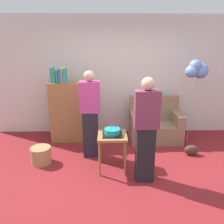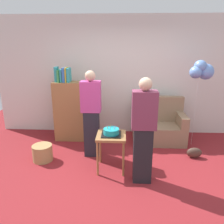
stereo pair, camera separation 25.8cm
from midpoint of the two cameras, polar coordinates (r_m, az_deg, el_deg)
ground_plane at (r=3.78m, az=4.89°, el=-16.26°), size 8.00×8.00×0.00m
wall_back at (r=5.26m, az=4.55°, el=9.06°), size 6.00×0.10×2.70m
couch at (r=5.05m, az=13.23°, el=-3.51°), size 1.10×0.70×0.96m
bookshelf at (r=4.96m, az=-8.54°, el=0.58°), size 0.80×0.36×1.62m
side_table at (r=3.74m, az=1.80°, el=-7.25°), size 0.48×0.48×0.63m
birthday_cake at (r=3.68m, az=1.82°, el=-5.13°), size 0.32×0.32×0.17m
person_blowing_candles at (r=4.12m, az=-3.54°, el=-0.50°), size 0.36×0.22×1.63m
person_holding_cake at (r=3.36m, az=10.25°, el=-4.89°), size 0.36×0.22×1.63m
wicker_basket at (r=4.32m, az=-15.70°, el=-10.04°), size 0.36×0.36×0.30m
handbag at (r=4.60m, az=21.84°, el=-9.66°), size 0.28×0.14×0.20m
balloon_bunch at (r=4.76m, az=23.50°, el=9.70°), size 0.48×0.34×1.78m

